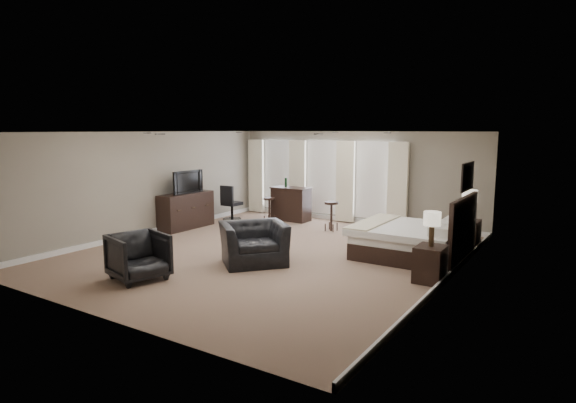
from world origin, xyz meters
The scene contains 16 objects.
room centered at (0.00, 0.00, 1.30)m, with size 7.60×8.60×2.64m.
window_bay centered at (-1.00, 4.11, 1.20)m, with size 5.25×0.20×2.30m.
bed centered at (2.58, 1.37, 0.68)m, with size 2.12×2.03×1.35m, color silver.
nightstand_near centered at (3.47, -0.08, 0.32)m, with size 0.48×0.58×0.64m, color black.
nightstand_far centered at (3.47, 2.82, 0.32)m, with size 0.48×0.58×0.64m, color black.
lamp_near centered at (3.47, -0.08, 0.94)m, with size 0.30×0.30×0.61m, color beige.
lamp_far centered at (3.47, 2.82, 0.98)m, with size 0.33×0.33×0.68m, color beige.
wall_art centered at (3.70, 1.37, 1.75)m, with size 0.04×0.96×0.56m, color slate.
dresser centered at (-3.45, 1.00, 0.48)m, with size 0.53×1.65×0.96m, color black.
tv centered at (-3.45, 1.00, 1.03)m, with size 1.06×0.61×0.14m, color black.
armchair_near centered at (0.16, -0.81, 0.55)m, with size 1.26×0.82×1.10m, color black.
armchair_far centered at (-0.93, -2.76, 0.46)m, with size 0.90×0.84×0.92m, color black.
bar_counter centered at (-1.65, 3.47, 0.49)m, with size 1.13×0.59×0.99m, color black.
bar_stool_left centered at (-2.06, 2.93, 0.36)m, with size 0.34×0.34×0.71m, color black.
bar_stool_right centered at (0.02, 2.79, 0.39)m, with size 0.37×0.37×0.78m, color black.
desk_chair centered at (-3.15, 2.57, 0.52)m, with size 0.53×0.53×1.04m, color black.
Camera 1 is at (5.77, -8.31, 2.65)m, focal length 30.00 mm.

